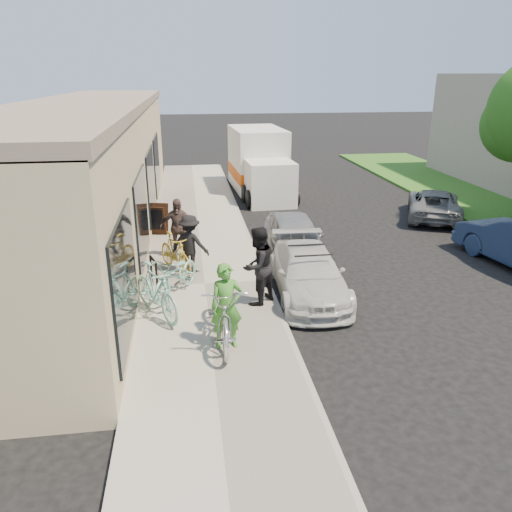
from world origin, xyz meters
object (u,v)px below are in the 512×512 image
woman_rider (227,306)px  cruiser_bike_a (156,291)px  bystander_b (178,228)px  sandwich_board (158,219)px  man_standing (257,266)px  tandem_bike (224,309)px  bike_rack (154,271)px  bystander_a (190,244)px  sedan_silver (294,237)px  far_car_gray (434,204)px  cruiser_bike_b (176,275)px  sedan_white (308,273)px  moving_truck (259,165)px  cruiser_bike_c (175,253)px

woman_rider → cruiser_bike_a: 2.01m
woman_rider → bystander_b: 5.16m
sandwich_board → man_standing: man_standing is taller
sandwich_board → tandem_bike: (1.56, -7.00, 0.14)m
bike_rack → sandwich_board: 4.42m
sandwich_board → bystander_a: bystander_a is taller
woman_rider → bike_rack: bearing=111.9°
sandwich_board → woman_rider: 7.45m
sedan_silver → tandem_bike: 5.18m
sandwich_board → bystander_a: size_ratio=0.62×
sandwich_board → far_car_gray: (9.86, 1.06, -0.11)m
woman_rider → cruiser_bike_b: woman_rider is taller
sedan_silver → cruiser_bike_b: 4.08m
sedan_white → moving_truck: 11.00m
sedan_silver → woman_rider: size_ratio=2.25×
moving_truck → bystander_a: 10.04m
cruiser_bike_a → far_car_gray: bearing=6.9°
moving_truck → woman_rider: size_ratio=3.47×
bike_rack → cruiser_bike_c: size_ratio=0.47×
bike_rack → tandem_bike: size_ratio=0.33×
tandem_bike → woman_rider: 0.34m
sandwich_board → cruiser_bike_b: cruiser_bike_b is taller
far_car_gray → bystander_a: (-8.88, -4.49, 0.38)m
woman_rider → cruiser_bike_b: size_ratio=0.89×
bystander_a → bystander_b: bystander_b is taller
woman_rider → man_standing: 1.97m
tandem_bike → woman_rider: woman_rider is taller
sedan_white → cruiser_bike_b: bearing=-178.2°
bystander_a → man_standing: bearing=148.1°
man_standing → cruiser_bike_a: man_standing is taller
man_standing → cruiser_bike_c: man_standing is taller
bystander_a → tandem_bike: bearing=122.4°
bike_rack → cruiser_bike_b: (0.53, -0.38, 0.01)m
sandwich_board → bike_rack: bearing=-73.7°
tandem_bike → bystander_b: bystander_b is taller
bystander_b → woman_rider: bearing=-75.8°
bike_rack → bystander_a: (0.88, 0.99, 0.29)m
sedan_silver → cruiser_bike_c: sedan_silver is taller
cruiser_bike_b → tandem_bike: bearing=-38.6°
sedan_silver → woman_rider: woman_rider is taller
tandem_bike → far_car_gray: bearing=45.4°
cruiser_bike_c → sedan_white: bearing=-52.6°
sedan_silver → far_car_gray: size_ratio=0.97×
sedan_white → moving_truck: (0.44, 10.97, 0.66)m
sandwich_board → bystander_b: size_ratio=0.57×
man_standing → bystander_a: bearing=-98.0°
woman_rider → cruiser_bike_c: (-1.00, 3.93, -0.32)m
sedan_silver → far_car_gray: (5.94, 3.45, -0.10)m
bike_rack → woman_rider: size_ratio=0.48×
sandwich_board → bystander_a: 3.58m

